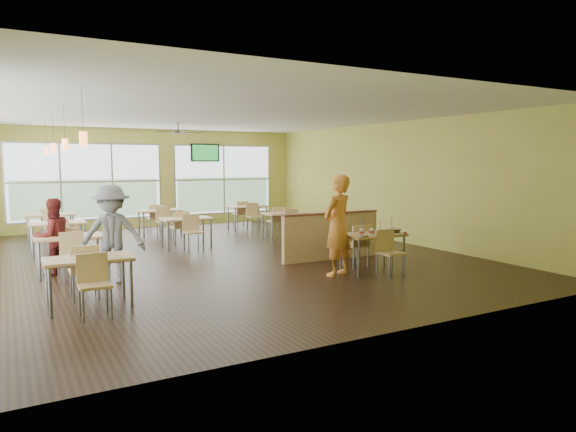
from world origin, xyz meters
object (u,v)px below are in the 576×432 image
Objects in this scene: main_table at (373,240)px; half_wall_divider at (331,236)px; man_plaid at (338,225)px; food_basket at (394,230)px.

half_wall_divider is at bearing 90.00° from main_table.
main_table is at bearing -90.00° from half_wall_divider.
man_plaid is 1.31m from food_basket.
main_table is 0.63× the size of half_wall_divider.
food_basket is at bearing 153.83° from man_plaid.
food_basket is at bearing -71.67° from half_wall_divider.
man_plaid reaches higher than half_wall_divider.
half_wall_divider reaches higher than main_table.
half_wall_divider is at bearing -141.66° from man_plaid.
main_table is 5.53× the size of food_basket.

